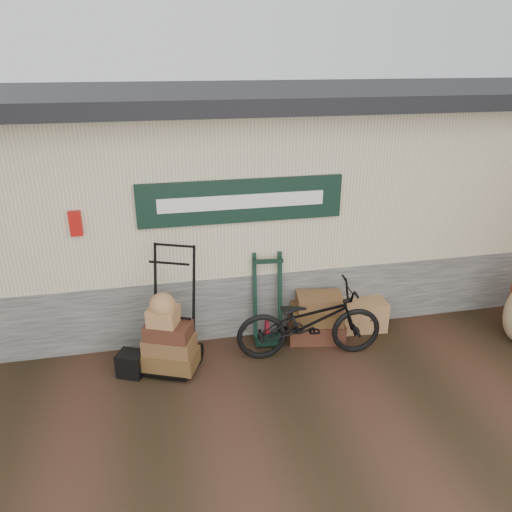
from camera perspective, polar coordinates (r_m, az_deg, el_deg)
The scene contains 8 objects.
ground at distance 6.31m, azimuth 3.01°, elevation -13.29°, with size 80.00×80.00×0.00m, color black.
station_building at distance 8.08m, azimuth -1.89°, elevation 7.47°, with size 14.40×4.10×3.20m.
porter_trolley at distance 6.18m, azimuth -9.54°, elevation -5.87°, with size 0.79×0.59×1.58m, color black, non-canonical shape.
green_barrow at distance 6.70m, azimuth 1.36°, elevation -4.86°, with size 0.44×0.38×1.23m, color black, non-canonical shape.
suitcase_stack at distance 6.90m, azimuth 6.91°, elevation -6.85°, with size 0.76×0.47×0.67m, color #3C2313, non-canonical shape.
wicker_hamper at distance 7.30m, azimuth 11.93°, elevation -6.51°, with size 0.66×0.43×0.43m, color olive.
black_trunk at distance 6.40m, azimuth -14.09°, elevation -11.86°, with size 0.30×0.26×0.30m, color black.
bicycle at distance 6.42m, azimuth 6.15°, elevation -7.00°, with size 1.88×0.66×1.09m, color black.
Camera 1 is at (-1.41, -4.95, 3.66)m, focal length 35.00 mm.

